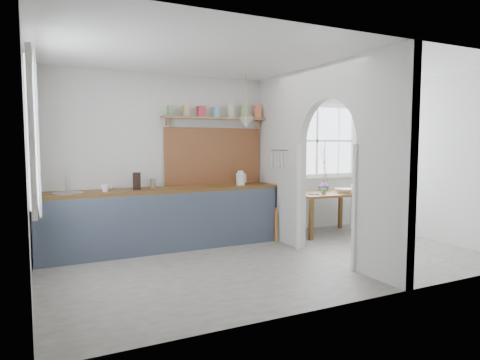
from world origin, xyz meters
name	(u,v)px	position (x,y,z in m)	size (l,w,h in m)	color
floor	(275,261)	(0.00, 0.00, 0.00)	(5.80, 3.20, 0.01)	#9D9891
ceiling	(277,61)	(0.00, 0.00, 2.60)	(5.80, 3.20, 0.01)	silver
walls	(276,163)	(0.00, 0.00, 1.30)	(5.81, 3.21, 2.60)	silver
partition	(317,151)	(0.70, 0.06, 1.45)	(0.12, 3.20, 2.60)	silver
kitchen_window	(29,134)	(-2.87, 0.00, 1.65)	(0.10, 1.16, 1.50)	white
nook_window	(317,141)	(1.80, 1.56, 1.60)	(1.76, 0.10, 1.30)	white
counter	(163,218)	(-1.13, 1.33, 0.46)	(3.50, 0.60, 0.90)	brown
sink	(68,194)	(-2.43, 1.30, 0.89)	(0.40, 0.40, 0.02)	#BBBDBF
backsplash	(214,156)	(-0.20, 1.58, 1.35)	(1.65, 0.03, 0.90)	brown
shelf	(216,115)	(-0.20, 1.49, 2.00)	(1.75, 0.20, 0.21)	olive
pendant_lamp	(246,122)	(0.15, 1.15, 1.88)	(0.26, 0.26, 0.16)	beige
utensil_rail	(280,150)	(0.61, 0.90, 1.45)	(0.02, 0.02, 0.50)	#BBBDBF
dining_table	(327,213)	(1.68, 1.08, 0.36)	(1.14, 0.76, 0.71)	brown
chair_left	(282,209)	(0.83, 1.17, 0.48)	(0.43, 0.43, 0.95)	silver
chair_right	(365,207)	(2.47, 1.01, 0.41)	(0.38, 0.38, 0.83)	silver
kettle	(240,178)	(0.11, 1.25, 1.01)	(0.19, 0.15, 0.22)	white
mug_a	(105,188)	(-1.97, 1.20, 0.95)	(0.11, 0.11, 0.10)	white
mug_b	(110,187)	(-1.87, 1.41, 0.94)	(0.11, 0.11, 0.08)	silver
knife_block	(137,181)	(-1.51, 1.34, 1.02)	(0.11, 0.15, 0.24)	black
jar	(153,184)	(-1.26, 1.39, 0.97)	(0.09, 0.09, 0.14)	#74644B
towel_magenta	(275,225)	(0.58, 0.96, 0.28)	(0.02, 0.03, 0.55)	#A11F41
towel_orange	(276,226)	(0.58, 0.94, 0.25)	(0.02, 0.03, 0.54)	#BA821F
bowl	(344,191)	(1.93, 0.94, 0.75)	(0.30, 0.30, 0.07)	beige
table_cup	(324,191)	(1.48, 0.92, 0.76)	(0.11, 0.11, 0.10)	#54835A
plate	(314,194)	(1.32, 0.97, 0.72)	(0.19, 0.19, 0.02)	#373031
vase	(324,185)	(1.80, 1.33, 0.81)	(0.19, 0.19, 0.19)	#3C274B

